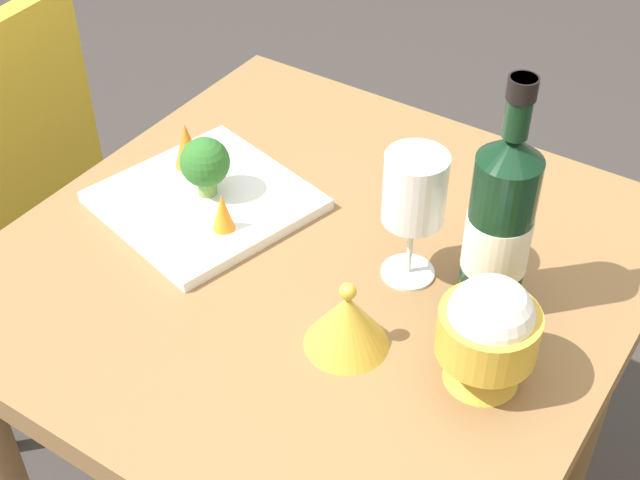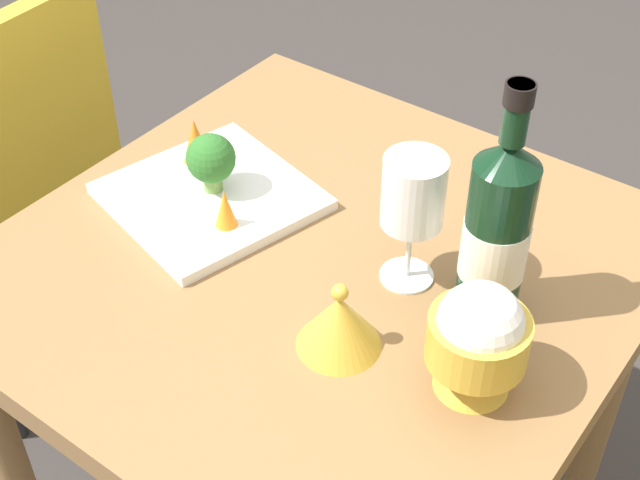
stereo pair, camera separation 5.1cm
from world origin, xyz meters
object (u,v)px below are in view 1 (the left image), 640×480
broccoli_floret (205,163)px  carrot_garnish_right (187,145)px  serving_plate (205,201)px  wine_bottle (500,224)px  carrot_garnish_left (223,212)px  rice_bowl (488,332)px  rice_bowl_lid (347,320)px  wine_glass (415,192)px

broccoli_floret → carrot_garnish_right: (0.06, -0.04, -0.02)m
serving_plate → carrot_garnish_right: size_ratio=4.41×
carrot_garnish_right → wine_bottle: bearing=179.6°
broccoli_floret → carrot_garnish_left: broccoli_floret is taller
rice_bowl → carrot_garnish_right: 0.53m
broccoli_floret → rice_bowl_lid: bearing=158.1°
rice_bowl_lid → broccoli_floret: (0.30, -0.12, 0.03)m
rice_bowl → carrot_garnish_left: size_ratio=2.58×
rice_bowl_lid → serving_plate: (0.30, -0.11, -0.03)m
rice_bowl_lid → serving_plate: size_ratio=0.33×
serving_plate → carrot_garnish_left: (-0.07, 0.04, 0.04)m
rice_bowl → broccoli_floret: rice_bowl is taller
serving_plate → broccoli_floret: bearing=-85.3°
carrot_garnish_left → broccoli_floret: bearing=-36.0°
wine_bottle → serving_plate: size_ratio=1.01×
rice_bowl_lid → broccoli_floret: bearing=-21.9°
carrot_garnish_left → wine_bottle: bearing=-166.4°
rice_bowl → broccoli_floret: 0.46m
carrot_garnish_right → broccoli_floret: bearing=150.0°
rice_bowl → carrot_garnish_left: rice_bowl is taller
wine_glass → rice_bowl_lid: (0.00, 0.14, -0.09)m
rice_bowl → broccoli_floret: bearing=-10.5°
rice_bowl → carrot_garnish_left: (0.39, -0.04, -0.03)m
wine_bottle → carrot_garnish_left: size_ratio=5.62×
rice_bowl_lid → carrot_garnish_left: 0.25m
wine_bottle → rice_bowl: 0.14m
wine_glass → carrot_garnish_right: (0.37, -0.01, -0.08)m
wine_glass → rice_bowl: 0.19m
wine_glass → broccoli_floret: wine_glass is taller
carrot_garnish_right → carrot_garnish_left: bearing=146.8°
wine_glass → broccoli_floret: bearing=4.4°
wine_bottle → carrot_garnish_right: 0.48m
carrot_garnish_left → carrot_garnish_right: bearing=-33.2°
broccoli_floret → carrot_garnish_left: size_ratio=1.56×
rice_bowl_lid → broccoli_floret: broccoli_floret is taller
rice_bowl_lid → wine_bottle: bearing=-124.0°
wine_bottle → wine_glass: wine_bottle is taller
wine_glass → rice_bowl: size_ratio=1.26×
wine_bottle → carrot_garnish_left: wine_bottle is taller
rice_bowl → rice_bowl_lid: (0.15, 0.04, -0.04)m
wine_glass → broccoli_floret: 0.31m
wine_glass → carrot_garnish_left: 0.26m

